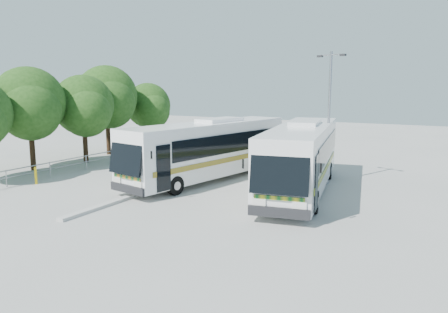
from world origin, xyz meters
The scene contains 11 objects.
ground centered at (0.00, 0.00, 0.00)m, with size 100.00×100.00×0.00m, color #A5A5A0.
kerb_divider centered at (-2.30, 2.00, 0.07)m, with size 0.40×16.00×0.15m, color #B2B2AD.
railing centered at (-10.00, 4.00, 0.74)m, with size 0.06×22.00×1.00m.
tree_far_b centered at (-13.02, 1.20, 4.57)m, with size 5.33×5.03×6.96m.
tree_far_c centered at (-12.12, 5.10, 4.26)m, with size 4.97×4.69×6.49m.
tree_far_d centered at (-13.31, 8.80, 4.82)m, with size 5.62×5.30×7.33m.
tree_far_e centered at (-12.63, 13.30, 3.89)m, with size 4.54×4.28×5.92m.
coach_main centered at (-1.01, 4.25, 1.92)m, with size 4.86×12.85×3.50m.
coach_adjacent centered at (4.90, 4.13, 1.95)m, with size 4.87×13.10×3.57m.
lamppost centered at (5.61, 6.68, 4.19)m, with size 1.80×0.78×7.60m.
bollard centered at (-9.24, -1.65, 0.51)m, with size 0.14×0.14×1.02m, color yellow.
Camera 1 is at (12.33, -18.28, 5.73)m, focal length 35.00 mm.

